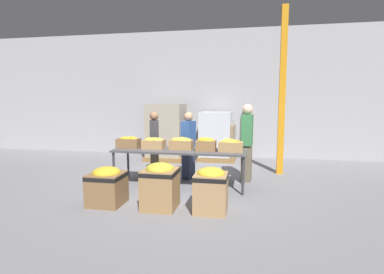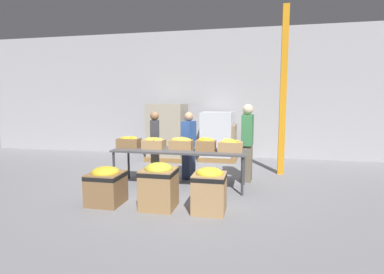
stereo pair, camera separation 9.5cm
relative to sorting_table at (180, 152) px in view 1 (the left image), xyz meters
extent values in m
plane|color=gray|center=(0.00, 0.00, -0.73)|extent=(30.00, 30.00, 0.00)
cube|color=#A8A8AD|center=(0.00, 3.64, 1.27)|extent=(16.00, 0.08, 4.00)
cube|color=#4C4C51|center=(0.00, 0.00, 0.03)|extent=(2.75, 0.85, 0.04)
cylinder|color=#38383D|center=(-1.31, -0.37, -0.36)|extent=(0.05, 0.05, 0.74)
cylinder|color=#38383D|center=(1.31, -0.37, -0.36)|extent=(0.05, 0.05, 0.74)
cylinder|color=#38383D|center=(-1.31, 0.37, -0.36)|extent=(0.05, 0.05, 0.74)
cylinder|color=#38383D|center=(1.31, 0.37, -0.36)|extent=(0.05, 0.05, 0.74)
cube|color=olive|center=(-1.14, 0.01, 0.15)|extent=(0.48, 0.28, 0.20)
ellipsoid|color=gold|center=(-1.14, 0.01, 0.25)|extent=(0.39, 0.24, 0.08)
ellipsoid|color=gold|center=(-1.05, -0.01, 0.29)|extent=(0.08, 0.21, 0.05)
ellipsoid|color=gold|center=(-1.02, 0.06, 0.27)|extent=(0.11, 0.18, 0.04)
cube|color=tan|center=(-0.57, 0.01, 0.14)|extent=(0.45, 0.34, 0.19)
ellipsoid|color=yellow|center=(-0.57, 0.01, 0.24)|extent=(0.38, 0.29, 0.08)
ellipsoid|color=yellow|center=(-0.52, -0.06, 0.26)|extent=(0.05, 0.18, 0.05)
ellipsoid|color=yellow|center=(-0.69, 0.04, 0.26)|extent=(0.06, 0.16, 0.05)
cube|color=#A37A4C|center=(0.02, 0.03, 0.14)|extent=(0.47, 0.29, 0.19)
ellipsoid|color=yellow|center=(0.02, 0.03, 0.25)|extent=(0.43, 0.24, 0.10)
ellipsoid|color=yellow|center=(0.12, 0.01, 0.28)|extent=(0.17, 0.13, 0.05)
ellipsoid|color=yellow|center=(0.03, 0.10, 0.29)|extent=(0.07, 0.18, 0.04)
ellipsoid|color=yellow|center=(-0.06, 0.02, 0.27)|extent=(0.21, 0.15, 0.05)
ellipsoid|color=yellow|center=(0.00, 0.06, 0.27)|extent=(0.05, 0.17, 0.04)
cube|color=olive|center=(0.56, -0.04, 0.15)|extent=(0.39, 0.27, 0.21)
ellipsoid|color=gold|center=(0.56, -0.04, 0.26)|extent=(0.34, 0.23, 0.10)
ellipsoid|color=gold|center=(0.49, -0.02, 0.30)|extent=(0.16, 0.13, 0.05)
ellipsoid|color=gold|center=(0.47, -0.02, 0.30)|extent=(0.14, 0.17, 0.04)
ellipsoid|color=gold|center=(0.57, -0.03, 0.30)|extent=(0.08, 0.18, 0.03)
ellipsoid|color=gold|center=(0.58, -0.10, 0.30)|extent=(0.20, 0.11, 0.04)
cube|color=tan|center=(1.06, -0.06, 0.15)|extent=(0.48, 0.27, 0.19)
ellipsoid|color=yellow|center=(1.06, -0.06, 0.25)|extent=(0.38, 0.24, 0.09)
ellipsoid|color=yellow|center=(0.98, -0.03, 0.29)|extent=(0.18, 0.13, 0.05)
ellipsoid|color=yellow|center=(1.07, -0.07, 0.27)|extent=(0.15, 0.13, 0.05)
ellipsoid|color=yellow|center=(1.14, -0.14, 0.28)|extent=(0.20, 0.04, 0.04)
ellipsoid|color=yellow|center=(1.09, -0.05, 0.28)|extent=(0.13, 0.19, 0.05)
cube|color=#6B604C|center=(-0.80, 0.74, -0.37)|extent=(0.29, 0.39, 0.73)
cube|color=#333338|center=(-0.80, 0.74, 0.30)|extent=(0.32, 0.45, 0.60)
sphere|color=#896042|center=(-0.80, 0.74, 0.70)|extent=(0.21, 0.21, 0.21)
cube|color=#6B604C|center=(1.36, 0.73, -0.33)|extent=(0.24, 0.40, 0.81)
cube|color=#387A47|center=(1.36, 0.73, 0.42)|extent=(0.26, 0.48, 0.67)
sphere|color=beige|center=(1.36, 0.73, 0.87)|extent=(0.23, 0.23, 0.23)
cube|color=#2D3856|center=(0.05, 0.66, -0.37)|extent=(0.26, 0.38, 0.73)
cube|color=#2D5199|center=(0.05, 0.66, 0.29)|extent=(0.29, 0.44, 0.60)
sphere|color=tan|center=(0.05, 0.66, 0.70)|extent=(0.21, 0.21, 0.21)
cube|color=olive|center=(-0.98, -1.33, -0.46)|extent=(0.56, 0.56, 0.55)
cube|color=black|center=(-0.98, -1.33, -0.23)|extent=(0.57, 0.57, 0.07)
ellipsoid|color=gold|center=(-0.98, -1.33, -0.17)|extent=(0.48, 0.48, 0.20)
cube|color=#A37A4C|center=(-0.02, -1.33, -0.40)|extent=(0.55, 0.55, 0.67)
cube|color=black|center=(-0.02, -1.33, -0.12)|extent=(0.56, 0.56, 0.07)
ellipsoid|color=gold|center=(-0.02, -1.33, -0.06)|extent=(0.47, 0.47, 0.19)
cube|color=tan|center=(0.83, -1.33, -0.42)|extent=(0.52, 0.52, 0.63)
cube|color=black|center=(0.83, -1.33, -0.16)|extent=(0.52, 0.52, 0.07)
ellipsoid|color=yellow|center=(0.83, -1.33, -0.09)|extent=(0.44, 0.44, 0.18)
cube|color=orange|center=(2.16, 1.54, 1.27)|extent=(0.15, 0.15, 4.00)
cube|color=olive|center=(0.41, 2.97, -0.67)|extent=(0.99, 0.99, 0.13)
cube|color=silver|center=(0.41, 2.97, 0.06)|extent=(0.92, 0.92, 1.32)
cube|color=olive|center=(0.50, 3.00, -0.67)|extent=(1.01, 1.01, 0.13)
cube|color=#897556|center=(0.50, 3.00, -0.13)|extent=(0.93, 0.93, 0.94)
cube|color=olive|center=(-1.08, 2.76, -0.67)|extent=(1.14, 1.14, 0.13)
cube|color=#A39984|center=(-1.08, 2.76, 0.18)|extent=(1.05, 1.05, 1.56)
camera|label=1|loc=(1.43, -5.98, 1.06)|focal=28.00mm
camera|label=2|loc=(1.52, -5.96, 1.06)|focal=28.00mm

